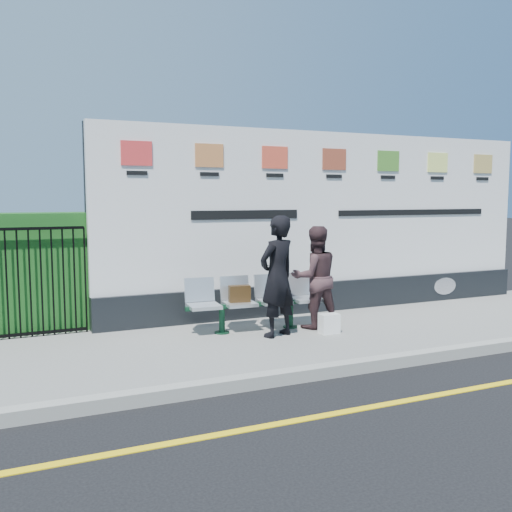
{
  "coord_description": "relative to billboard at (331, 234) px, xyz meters",
  "views": [
    {
      "loc": [
        -4.61,
        -4.45,
        2.05
      ],
      "look_at": [
        -1.47,
        2.56,
        1.25
      ],
      "focal_mm": 40.0,
      "sensor_mm": 36.0,
      "label": 1
    }
  ],
  "objects": [
    {
      "name": "bench",
      "position": [
        -1.78,
        -0.9,
        -1.08
      ],
      "size": [
        2.05,
        0.67,
        0.43
      ],
      "primitive_type": null,
      "rotation": [
        0.0,
        0.0,
        -0.07
      ],
      "color": "silver",
      "rests_on": "pavement"
    },
    {
      "name": "carrier_bag_white",
      "position": [
        -0.92,
        -1.49,
        -1.16
      ],
      "size": [
        0.28,
        0.17,
        0.28
      ],
      "primitive_type": "cube",
      "color": "white",
      "rests_on": "pavement"
    },
    {
      "name": "handbag_brown",
      "position": [
        -2.04,
        -0.88,
        -0.75
      ],
      "size": [
        0.32,
        0.18,
        0.24
      ],
      "primitive_type": "cube",
      "rotation": [
        0.0,
        0.0,
        -0.18
      ],
      "color": "black",
      "rests_on": "bench"
    },
    {
      "name": "ground",
      "position": [
        -0.5,
        -3.85,
        -1.42
      ],
      "size": [
        80.0,
        80.0,
        0.0
      ],
      "primitive_type": "plane",
      "color": "black"
    },
    {
      "name": "pavement",
      "position": [
        -0.5,
        -1.35,
        -1.36
      ],
      "size": [
        14.0,
        3.0,
        0.12
      ],
      "primitive_type": "cube",
      "color": "slate",
      "rests_on": "ground"
    },
    {
      "name": "woman_left",
      "position": [
        -1.67,
        -1.34,
        -0.46
      ],
      "size": [
        0.71,
        0.59,
        1.68
      ],
      "primitive_type": "imported",
      "rotation": [
        0.0,
        0.0,
        3.5
      ],
      "color": "black",
      "rests_on": "pavement"
    },
    {
      "name": "hedge",
      "position": [
        -5.08,
        0.45,
        -0.45
      ],
      "size": [
        2.35,
        0.7,
        1.7
      ],
      "primitive_type": "cube",
      "color": "#194F19",
      "rests_on": "pavement"
    },
    {
      "name": "yellow_line",
      "position": [
        -0.5,
        -3.85,
        -1.42
      ],
      "size": [
        14.0,
        0.1,
        0.01
      ],
      "primitive_type": "cube",
      "color": "yellow",
      "rests_on": "ground"
    },
    {
      "name": "billboard",
      "position": [
        0.0,
        0.0,
        0.0
      ],
      "size": [
        8.0,
        0.3,
        3.0
      ],
      "color": "black",
      "rests_on": "pavement"
    },
    {
      "name": "kerb",
      "position": [
        -0.5,
        -2.85,
        -1.35
      ],
      "size": [
        14.0,
        0.18,
        0.14
      ],
      "primitive_type": "cube",
      "color": "gray",
      "rests_on": "ground"
    },
    {
      "name": "railing",
      "position": [
        -5.08,
        -0.0,
        -0.53
      ],
      "size": [
        2.05,
        0.06,
        1.54
      ],
      "primitive_type": null,
      "color": "black",
      "rests_on": "pavement"
    },
    {
      "name": "woman_right",
      "position": [
        -0.93,
        -1.1,
        -0.55
      ],
      "size": [
        0.79,
        0.65,
        1.51
      ],
      "primitive_type": "imported",
      "rotation": [
        0.0,
        0.0,
        3.03
      ],
      "color": "#3B2629",
      "rests_on": "pavement"
    }
  ]
}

